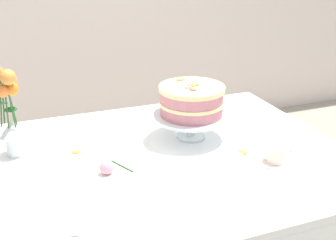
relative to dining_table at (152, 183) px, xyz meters
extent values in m
cube|color=white|center=(0.00, 0.02, 0.08)|extent=(1.40, 1.00, 0.03)
cylinder|color=brown|center=(0.60, 0.42, -0.29)|extent=(0.06, 0.06, 0.71)
cube|color=white|center=(0.20, 0.12, 0.09)|extent=(0.38, 0.38, 0.00)
cylinder|color=silver|center=(0.20, 0.12, 0.10)|extent=(0.11, 0.11, 0.01)
cylinder|color=silver|center=(0.20, 0.12, 0.14)|extent=(0.03, 0.03, 0.07)
cylinder|color=silver|center=(0.20, 0.12, 0.18)|extent=(0.29, 0.29, 0.01)
cylinder|color=#CC7A84|center=(0.20, 0.12, 0.21)|extent=(0.24, 0.24, 0.04)
cylinder|color=beige|center=(0.20, 0.12, 0.24)|extent=(0.24, 0.24, 0.01)
cylinder|color=#CC7A84|center=(0.20, 0.12, 0.26)|extent=(0.24, 0.24, 0.04)
cylinder|color=beige|center=(0.20, 0.12, 0.29)|extent=(0.25, 0.25, 0.02)
ellipsoid|color=pink|center=(0.20, 0.22, 0.30)|extent=(0.03, 0.04, 0.01)
ellipsoid|color=#E56B51|center=(0.20, 0.13, 0.30)|extent=(0.04, 0.04, 0.00)
ellipsoid|color=orange|center=(0.18, 0.20, 0.30)|extent=(0.03, 0.03, 0.01)
ellipsoid|color=#E56B51|center=(0.18, 0.07, 0.31)|extent=(0.03, 0.03, 0.01)
ellipsoid|color=orange|center=(0.21, 0.12, 0.31)|extent=(0.04, 0.03, 0.01)
ellipsoid|color=yellow|center=(0.20, 0.12, 0.30)|extent=(0.02, 0.03, 0.01)
ellipsoid|color=pink|center=(0.18, 0.11, 0.31)|extent=(0.03, 0.02, 0.01)
cylinder|color=silver|center=(-0.44, 0.21, 0.13)|extent=(0.06, 0.06, 0.07)
cone|color=silver|center=(-0.44, 0.21, 0.19)|extent=(0.09, 0.09, 0.06)
cylinder|color=#2D6028|center=(-0.43, 0.21, 0.27)|extent=(0.02, 0.01, 0.13)
sphere|color=orange|center=(-0.42, 0.22, 0.33)|extent=(0.05, 0.05, 0.05)
ellipsoid|color=#236B2D|center=(-0.43, 0.21, 0.26)|extent=(0.05, 0.02, 0.02)
cylinder|color=#2D6028|center=(-0.43, 0.23, 0.28)|extent=(0.01, 0.02, 0.15)
sphere|color=orange|center=(-0.43, 0.24, 0.35)|extent=(0.05, 0.05, 0.05)
ellipsoid|color=#236B2D|center=(-0.43, 0.23, 0.25)|extent=(0.04, 0.05, 0.01)
cylinder|color=#2D6028|center=(-0.45, 0.23, 0.29)|extent=(0.02, 0.03, 0.18)
cylinder|color=#2D6028|center=(-0.46, 0.21, 0.31)|extent=(0.03, 0.01, 0.21)
ellipsoid|color=#236B2D|center=(-0.46, 0.21, 0.29)|extent=(0.04, 0.02, 0.02)
cylinder|color=#2D6028|center=(-0.44, 0.20, 0.27)|extent=(0.01, 0.02, 0.13)
sphere|color=orange|center=(-0.45, 0.19, 0.33)|extent=(0.04, 0.04, 0.04)
cylinder|color=#2D6028|center=(-0.43, 0.20, 0.29)|extent=(0.01, 0.02, 0.18)
sphere|color=orange|center=(-0.43, 0.19, 0.38)|extent=(0.05, 0.05, 0.05)
cylinder|color=silver|center=(0.39, -0.17, 0.09)|extent=(0.12, 0.12, 0.01)
cylinder|color=silver|center=(0.39, -0.17, 0.13)|extent=(0.07, 0.07, 0.06)
torus|color=silver|center=(0.44, -0.17, 0.13)|extent=(0.03, 0.01, 0.03)
cylinder|color=#2D6028|center=(-0.11, -0.01, 0.09)|extent=(0.05, 0.10, 0.01)
sphere|color=pink|center=(-0.17, -0.03, 0.11)|extent=(0.05, 0.05, 0.05)
ellipsoid|color=orange|center=(0.32, -0.06, 0.09)|extent=(0.03, 0.04, 0.01)
ellipsoid|color=orange|center=(-0.24, 0.15, 0.09)|extent=(0.04, 0.03, 0.00)
ellipsoid|color=pink|center=(-0.31, -0.31, 0.09)|extent=(0.05, 0.04, 0.00)
camera|label=1|loc=(-0.39, -1.19, 0.77)|focal=43.71mm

